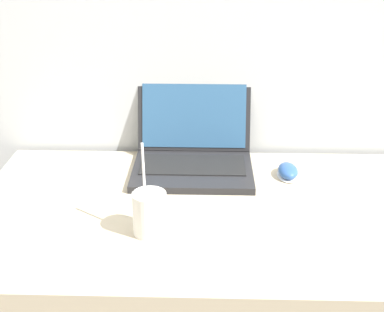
{
  "coord_description": "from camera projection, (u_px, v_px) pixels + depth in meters",
  "views": [
    {
      "loc": [
        -0.04,
        -0.83,
        1.41
      ],
      "look_at": [
        -0.08,
        0.49,
        0.82
      ],
      "focal_mm": 50.0,
      "sensor_mm": 36.0,
      "label": 1
    }
  ],
  "objects": [
    {
      "name": "computer_mouse",
      "position": [
        288.0,
        171.0,
        1.51
      ],
      "size": [
        0.06,
        0.1,
        0.04
      ],
      "color": "white",
      "rests_on": "desk"
    },
    {
      "name": "drink_cup",
      "position": [
        150.0,
        212.0,
        1.23
      ],
      "size": [
        0.08,
        0.08,
        0.22
      ],
      "color": "white",
      "rests_on": "desk"
    },
    {
      "name": "laptop",
      "position": [
        193.0,
        151.0,
        1.56
      ],
      "size": [
        0.34,
        0.32,
        0.23
      ],
      "color": "#232326",
      "rests_on": "desk"
    }
  ]
}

